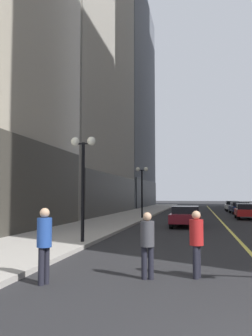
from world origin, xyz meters
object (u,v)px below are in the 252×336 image
(car_white, at_px, (232,206))
(pedestrian_in_blue_hoodie, at_px, (44,240))
(car_red, at_px, (247,211))
(street_lamp_left_near, at_px, (83,165))
(car_maroon, at_px, (186,215))
(pedestrian_in_red_jacket, at_px, (196,239))
(car_navy, at_px, (239,207))
(pedestrian_with_orange_bag, at_px, (147,240))
(street_lamp_left_far, at_px, (142,181))

(car_white, height_order, pedestrian_in_blue_hoodie, pedestrian_in_blue_hoodie)
(car_red, height_order, street_lamp_left_near, street_lamp_left_near)
(car_maroon, xyz_separation_m, car_red, (4.89, 8.51, -0.00))
(pedestrian_in_blue_hoodie, distance_m, pedestrian_in_red_jacket, 3.66)
(car_maroon, distance_m, pedestrian_in_red_jacket, 14.98)
(car_red, distance_m, street_lamp_left_near, 20.47)
(car_red, distance_m, car_navy, 9.38)
(car_white, relative_size, pedestrian_with_orange_bag, 2.61)
(car_navy, bearing_deg, street_lamp_left_near, -108.23)
(car_white, relative_size, street_lamp_left_near, 0.95)
(pedestrian_in_blue_hoodie, bearing_deg, street_lamp_left_far, 92.90)
(car_white, distance_m, street_lamp_left_near, 35.93)
(pedestrian_with_orange_bag, bearing_deg, pedestrian_in_red_jacket, 16.20)
(car_red, bearing_deg, pedestrian_in_blue_hoodie, -106.98)
(car_white, height_order, street_lamp_left_near, street_lamp_left_near)
(pedestrian_in_red_jacket, bearing_deg, pedestrian_in_blue_hoodie, -158.97)
(car_red, xyz_separation_m, street_lamp_left_near, (-8.72, -18.35, 2.54))
(car_maroon, relative_size, street_lamp_left_near, 1.04)
(pedestrian_in_red_jacket, bearing_deg, car_white, 83.66)
(pedestrian_in_blue_hoodie, bearing_deg, car_white, 79.21)
(car_white, bearing_deg, car_red, -90.95)
(car_navy, xyz_separation_m, pedestrian_with_orange_bag, (-5.73, -33.18, 0.21))
(street_lamp_left_near, bearing_deg, pedestrian_with_orange_bag, -58.15)
(car_maroon, bearing_deg, pedestrian_in_blue_hoodie, -99.36)
(car_navy, height_order, car_white, same)
(car_red, bearing_deg, pedestrian_with_orange_bag, -102.61)
(car_maroon, xyz_separation_m, pedestrian_in_blue_hoodie, (-2.68, -16.27, 0.29))
(car_white, xyz_separation_m, pedestrian_in_blue_hoodie, (-7.84, -41.13, 0.29))
(pedestrian_with_orange_bag, xyz_separation_m, street_lamp_left_far, (-3.39, 21.77, 2.33))
(pedestrian_with_orange_bag, distance_m, street_lamp_left_near, 6.84)
(street_lamp_left_near, bearing_deg, car_navy, 71.77)
(car_navy, bearing_deg, car_maroon, -106.49)
(street_lamp_left_near, bearing_deg, street_lamp_left_far, 90.00)
(pedestrian_in_blue_hoodie, xyz_separation_m, pedestrian_in_red_jacket, (3.41, 1.31, -0.06))
(car_red, bearing_deg, car_white, 89.05)
(street_lamp_left_far, bearing_deg, car_maroon, -59.36)
(pedestrian_in_red_jacket, height_order, pedestrian_with_orange_bag, pedestrian_in_red_jacket)
(pedestrian_with_orange_bag, relative_size, street_lamp_left_near, 0.36)
(car_navy, height_order, pedestrian_with_orange_bag, pedestrian_with_orange_bag)
(pedestrian_with_orange_bag, distance_m, street_lamp_left_far, 22.15)
(pedestrian_in_blue_hoodie, bearing_deg, car_navy, 76.85)
(car_red, relative_size, pedestrian_in_red_jacket, 2.62)
(car_red, bearing_deg, street_lamp_left_near, -115.42)
(pedestrian_in_blue_hoodie, height_order, street_lamp_left_far, street_lamp_left_far)
(car_maroon, bearing_deg, street_lamp_left_far, 120.64)
(pedestrian_in_blue_hoodie, xyz_separation_m, street_lamp_left_near, (-1.15, 6.44, 2.25))
(car_red, height_order, pedestrian_with_orange_bag, pedestrian_with_orange_bag)
(car_white, bearing_deg, pedestrian_in_blue_hoodie, -100.79)
(car_red, height_order, car_navy, same)
(pedestrian_with_orange_bag, xyz_separation_m, street_lamp_left_near, (-3.39, 5.46, 2.33))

